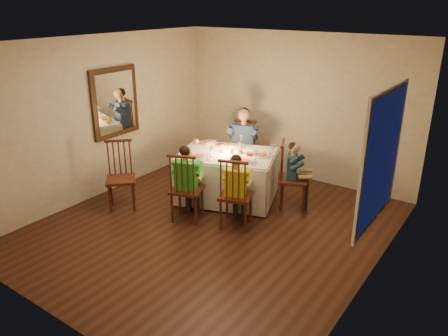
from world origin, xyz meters
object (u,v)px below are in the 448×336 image
Objects in this scene: dining_table at (227,167)px; chair_near_right at (236,225)px; child_teal at (292,207)px; serving_bowl at (209,143)px; chair_extra at (123,207)px; adult at (243,180)px; chair_end at (292,207)px; child_yellow at (236,225)px; chair_adult at (243,180)px; chair_near_left at (188,219)px; child_green at (188,219)px.

dining_table is 1.10m from chair_near_right.
serving_bowl reaches higher than child_teal.
chair_extra is 0.80× the size of adult.
serving_bowl is (-1.14, 0.88, 0.82)m from chair_near_right.
adult is at bearing 43.70° from chair_end.
chair_extra is (-1.17, -1.22, -0.57)m from dining_table.
child_teal is at bearing -130.37° from child_yellow.
child_teal is 1.75m from serving_bowl.
adult reaches higher than chair_adult.
adult is (-0.23, 0.83, -0.57)m from dining_table.
dining_table is 1.66× the size of chair_near_left.
adult is at bearing 85.85° from dining_table.
child_teal is (0.00, 0.00, 0.00)m from chair_end.
chair_extra is at bearing -6.82° from child_green.
adult is (-0.87, 1.52, 0.00)m from chair_near_right.
dining_table is 1.03m from chair_adult.
chair_end is at bearing -130.37° from chair_near_right.
child_teal is (1.03, 0.33, -0.57)m from dining_table.
child_green is at bearing -0.53° from chair_near_right.
child_green reaches higher than child_teal.
chair_adult is 1.00× the size of chair_near_left.
child_green is (0.16, -1.76, 0.00)m from adult.
chair_near_left is (-0.07, -0.93, -0.57)m from dining_table.
dining_table reaches higher than child_green.
chair_end is at bearing -10.81° from chair_extra.
chair_near_right reaches higher than chair_extra.
child_green is (0.00, 0.00, 0.00)m from chair_near_left.
chair_extra is (-2.20, -1.55, 0.00)m from chair_end.
chair_near_right is 0.00m from child_yellow.
chair_extra is at bearing -6.82° from chair_near_left.
chair_adult is 1.75m from chair_near_right.
child_yellow reaches higher than chair_end.
chair_near_right is 1.09m from child_teal.
chair_near_left is 1.00× the size of chair_end.
chair_adult is 1.77m from chair_near_left.
serving_bowl reaches higher than dining_table.
child_yellow is at bearing 177.07° from child_green.
chair_near_right is 0.98× the size of child_yellow.
child_teal is (0.39, 1.02, 0.00)m from child_yellow.
chair_end is 0.00m from child_teal.
dining_table is at bearing -66.42° from child_yellow.
chair_end is (1.03, 0.33, -0.57)m from dining_table.
serving_bowl is at bearing -90.43° from child_green.
chair_adult is 0.98× the size of child_yellow.
chair_extra is at bearing -136.02° from adult.
chair_extra is 0.99× the size of child_teal.
chair_near_right reaches higher than child_teal.
dining_table is at bearing -20.97° from serving_bowl.
child_yellow is at bearing 177.07° from chair_near_left.
serving_bowl is at bearing -134.86° from adult.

